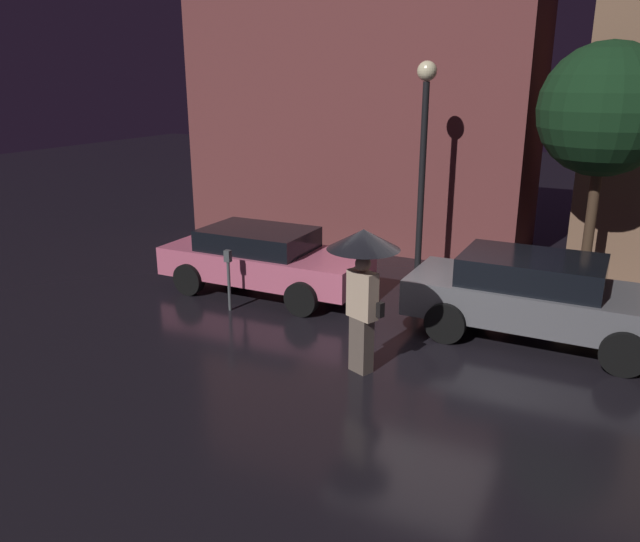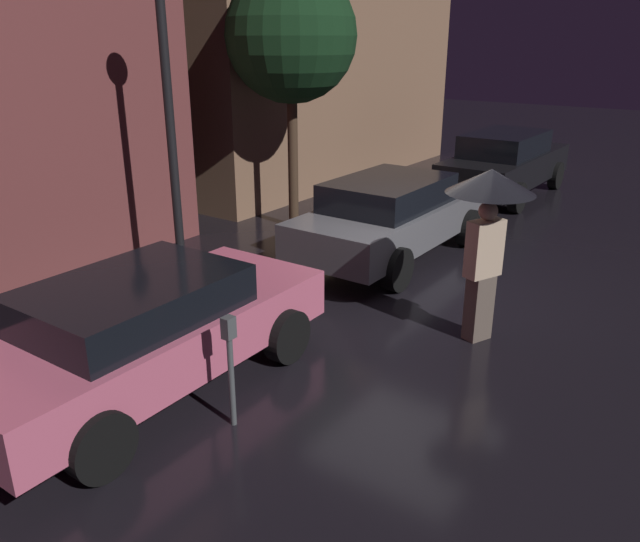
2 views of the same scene
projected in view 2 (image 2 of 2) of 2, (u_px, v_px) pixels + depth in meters
The scene contains 9 objects.
ground_plane at pixel (413, 302), 9.19m from camera, with size 60.00×60.00×0.00m, color black.
building_facade_right at pixel (316, 59), 16.63m from camera, with size 9.87×3.00×6.23m.
parked_car_pink at pixel (146, 329), 6.72m from camera, with size 4.24×1.94×1.32m.
parked_car_grey at pixel (391, 215), 10.81m from camera, with size 4.37×1.93×1.43m.
parked_car_black at pixel (505, 162), 15.10m from camera, with size 4.71×1.88×1.55m.
pedestrian_with_umbrella at pixel (488, 210), 7.49m from camera, with size 1.06×1.06×2.21m.
parking_meter at pixel (230, 359), 6.03m from camera, with size 0.12×0.10×1.19m.
street_lamp_near at pixel (166, 78), 9.07m from camera, with size 0.40×0.40×4.58m.
street_tree at pixel (291, 37), 11.59m from camera, with size 2.47×2.47×4.92m.
Camera 2 is at (-7.67, -3.79, 3.66)m, focal length 35.00 mm.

